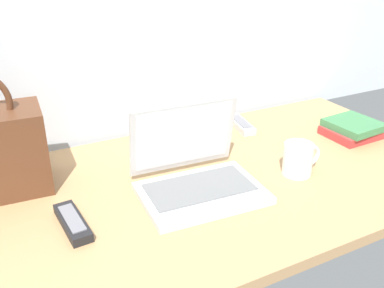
{
  "coord_description": "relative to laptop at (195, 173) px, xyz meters",
  "views": [
    {
      "loc": [
        -0.47,
        -0.89,
        0.63
      ],
      "look_at": [
        -0.01,
        0.0,
        0.15
      ],
      "focal_mm": 40.25,
      "sensor_mm": 36.0,
      "label": 1
    }
  ],
  "objects": [
    {
      "name": "coffee_mug",
      "position": [
        0.3,
        -0.06,
        0.0
      ],
      "size": [
        0.12,
        0.08,
        0.09
      ],
      "color": "white",
      "rests_on": "desk"
    },
    {
      "name": "remote_control_far",
      "position": [
        0.34,
        0.29,
        -0.03
      ],
      "size": [
        0.07,
        0.17,
        0.02
      ],
      "color": "#B7B7B7",
      "rests_on": "desk"
    },
    {
      "name": "remote_control_near",
      "position": [
        -0.33,
        -0.02,
        -0.03
      ],
      "size": [
        0.06,
        0.16,
        0.02
      ],
      "color": "black",
      "rests_on": "desk"
    },
    {
      "name": "desk",
      "position": [
        0.01,
        0.02,
        -0.06
      ],
      "size": [
        1.6,
        0.76,
        0.03
      ],
      "color": "tan",
      "rests_on": "ground"
    },
    {
      "name": "laptop",
      "position": [
        0.0,
        0.0,
        0.0
      ],
      "size": [
        0.32,
        0.28,
        0.22
      ],
      "color": "silver",
      "rests_on": "desk"
    },
    {
      "name": "book_stack",
      "position": [
        0.63,
        0.06,
        -0.02
      ],
      "size": [
        0.18,
        0.17,
        0.05
      ],
      "color": "#B23333",
      "rests_on": "desk"
    }
  ]
}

